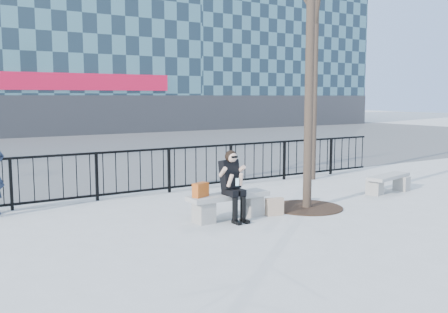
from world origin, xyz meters
TOP-DOWN VIEW (x-y plane):
  - ground at (0.00, 0.00)m, footprint 120.00×120.00m
  - street_surface at (0.00, 15.00)m, footprint 60.00×23.00m
  - railing at (0.00, 3.00)m, footprint 14.00×0.06m
  - building_right at (20.00, 27.00)m, footprint 16.20×10.20m
  - tree_grate at (1.90, -0.10)m, footprint 1.50×1.50m
  - bench_main at (0.00, 0.00)m, footprint 1.65×0.46m
  - bench_second at (4.73, 0.12)m, footprint 1.47×0.41m
  - seated_woman at (0.00, -0.16)m, footprint 0.50×0.64m
  - handbag at (-0.61, 0.02)m, footprint 0.35×0.26m
  - shopping_bag at (0.92, -0.24)m, footprint 0.38×0.19m

SIDE VIEW (x-z plane):
  - ground at x=0.00m, z-range 0.00..0.00m
  - street_surface at x=0.00m, z-range 0.00..0.01m
  - tree_grate at x=1.90m, z-range 0.00..0.02m
  - shopping_bag at x=0.92m, z-range 0.00..0.34m
  - bench_second at x=4.73m, z-range 0.05..0.49m
  - bench_main at x=0.00m, z-range 0.06..0.55m
  - railing at x=0.00m, z-range 0.00..1.11m
  - handbag at x=-0.61m, z-range 0.49..0.75m
  - seated_woman at x=0.00m, z-range 0.00..1.34m
  - building_right at x=20.00m, z-range 0.00..20.60m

